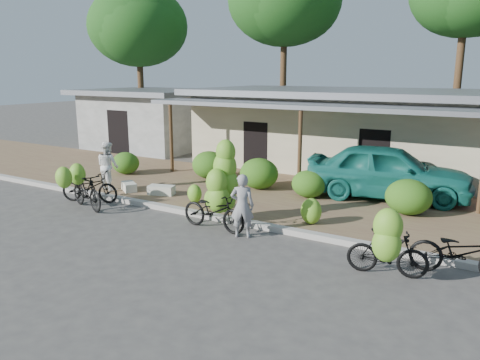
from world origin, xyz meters
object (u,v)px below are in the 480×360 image
Objects in this scene: bike_right at (387,247)px; bystander at (108,166)px; tree_back_left at (137,25)px; bike_far_left at (88,185)px; sack_far at (129,187)px; vendor at (242,206)px; bike_far_right at (461,252)px; teal_van at (388,171)px; bike_left at (84,189)px; sack_near at (161,190)px; bike_center at (219,195)px.

bystander is at bearing 67.97° from bike_right.
tree_back_left is 22.83m from bike_right.
bike_far_left is 2.68× the size of sack_far.
sack_far is at bearing -39.98° from vendor.
bystander reaches higher than sack_far.
bystander is at bearing -36.16° from vendor.
vendor reaches higher than bike_far_right.
bike_right is (18.07, -12.56, -6.09)m from tree_back_left.
vendor is 0.32× the size of teal_van.
sack_far is at bearing -49.20° from tree_back_left.
bike_left is at bearing -86.00° from sack_far.
teal_van reaches higher than sack_near.
bike_center is at bearing -16.23° from sack_far.
tree_back_left is at bearing 44.97° from bike_right.
bike_right is 1.96× the size of sack_near.
tree_back_left reaches higher than bike_right.
bike_far_left is 1.51m from sack_far.
teal_van is at bearing 24.86° from sack_far.
vendor is at bearing 176.67° from bystander.
bike_left is at bearing 77.97° from bike_right.
teal_van is at bearing -29.71° from bike_center.
tree_back_left reaches higher than bike_center.
bike_far_left reaches higher than sack_far.
bike_left is at bearing -53.76° from tree_back_left.
bike_far_right is 2.71× the size of sack_far.
sack_far is (0.33, 1.44, -0.30)m from bike_far_left.
bike_center is 1.43× the size of vendor.
bike_right is at bearing -17.31° from sack_near.
vendor is (5.82, -0.23, 0.25)m from bike_far_left.
bike_center reaches higher than bike_far_right.
bike_far_right is 10.56m from sack_far.
teal_van is at bearing -21.93° from tree_back_left.
tree_back_left is 3.86× the size of bike_center.
sack_far is 8.55m from teal_van.
tree_back_left reaches higher than bike_left.
tree_back_left is 4.43× the size of bike_far_right.
tree_back_left reaches higher than bike_far_left.
sack_near is 7.33m from teal_van.
bike_far_right is at bearing -176.24° from bystander.
bike_right is at bearing -14.03° from sack_far.
bike_center is 3.11× the size of sack_far.
bike_center reaches higher than teal_van.
bike_right is (4.66, -0.98, -0.20)m from bike_center.
teal_van is (7.73, 3.58, 0.72)m from sack_far.
bike_far_right is 9.32m from sack_near.
bystander reaches higher than bike_far_right.
teal_van is at bearing -136.10° from vendor.
vendor is (5.49, -1.68, 0.55)m from sack_far.
sack_far is at bearing 65.75° from bike_right.
bike_center is 4.76m from bike_right.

